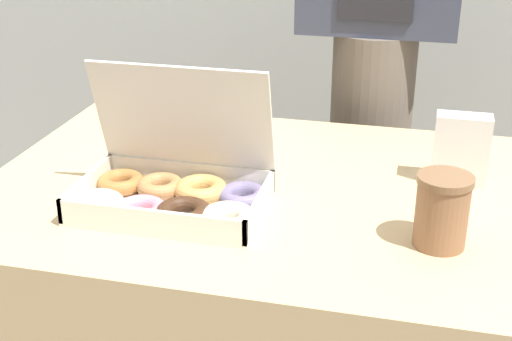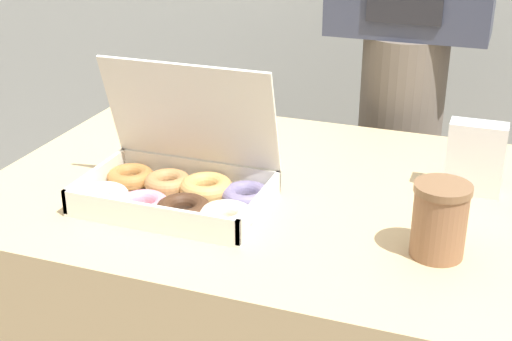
{
  "view_description": "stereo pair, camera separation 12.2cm",
  "coord_description": "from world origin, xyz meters",
  "px_view_note": "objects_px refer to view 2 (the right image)",
  "views": [
    {
      "loc": [
        0.26,
        -1.22,
        1.3
      ],
      "look_at": [
        -0.0,
        -0.14,
        0.81
      ],
      "focal_mm": 50.0,
      "sensor_mm": 36.0,
      "label": 1
    },
    {
      "loc": [
        0.38,
        -1.19,
        1.3
      ],
      "look_at": [
        -0.0,
        -0.14,
        0.81
      ],
      "focal_mm": 50.0,
      "sensor_mm": 36.0,
      "label": 2
    }
  ],
  "objects_px": {
    "donut_box": "(179,187)",
    "napkin_holder": "(475,158)",
    "coffee_cup": "(440,220)",
    "person_customer": "(408,31)"
  },
  "relations": [
    {
      "from": "donut_box",
      "to": "napkin_holder",
      "type": "relative_size",
      "value": 2.67
    },
    {
      "from": "coffee_cup",
      "to": "person_customer",
      "type": "height_order",
      "value": "person_customer"
    },
    {
      "from": "napkin_holder",
      "to": "donut_box",
      "type": "bearing_deg",
      "value": -154.17
    },
    {
      "from": "coffee_cup",
      "to": "person_customer",
      "type": "xyz_separation_m",
      "value": [
        -0.18,
        0.74,
        0.13
      ]
    },
    {
      "from": "coffee_cup",
      "to": "napkin_holder",
      "type": "height_order",
      "value": "napkin_holder"
    },
    {
      "from": "donut_box",
      "to": "person_customer",
      "type": "bearing_deg",
      "value": 68.0
    },
    {
      "from": "donut_box",
      "to": "coffee_cup",
      "type": "bearing_deg",
      "value": -2.69
    },
    {
      "from": "napkin_holder",
      "to": "coffee_cup",
      "type": "bearing_deg",
      "value": -97.22
    },
    {
      "from": "donut_box",
      "to": "person_customer",
      "type": "relative_size",
      "value": 0.22
    },
    {
      "from": "napkin_holder",
      "to": "person_customer",
      "type": "bearing_deg",
      "value": 114.02
    }
  ]
}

